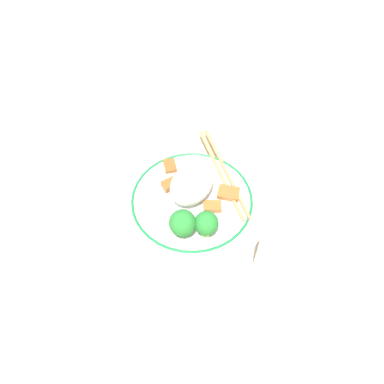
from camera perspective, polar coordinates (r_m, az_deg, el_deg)
name	(u,v)px	position (r m, az deg, el deg)	size (l,w,h in m)	color
ground_plane	(192,204)	(0.69, 0.00, -1.87)	(3.00, 3.00, 0.00)	#C6B28E
plate	(192,201)	(0.68, 0.00, -1.36)	(0.22, 0.22, 0.02)	white
rice_mound	(192,184)	(0.66, 0.00, 1.30)	(0.10, 0.07, 0.06)	white
broccoli_back_left	(183,223)	(0.61, -1.45, -4.79)	(0.05, 0.05, 0.05)	#7FB756
broccoli_back_center	(206,224)	(0.61, 2.20, -4.85)	(0.04, 0.04, 0.05)	#7FB756
meat_near_front	(228,193)	(0.68, 5.58, -0.17)	(0.04, 0.05, 0.01)	#995B28
meat_near_left	(173,183)	(0.68, -2.94, 1.32)	(0.05, 0.04, 0.01)	brown
meat_near_right	(212,207)	(0.66, 3.07, -2.30)	(0.03, 0.04, 0.01)	#995B28
meat_near_back	(170,166)	(0.71, -3.39, 3.99)	(0.04, 0.04, 0.01)	brown
chopsticks	(223,172)	(0.71, 4.73, 3.10)	(0.16, 0.18, 0.01)	#AD8451
drinking_glass	(278,261)	(0.59, 12.93, -10.15)	(0.07, 0.07, 0.09)	silver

